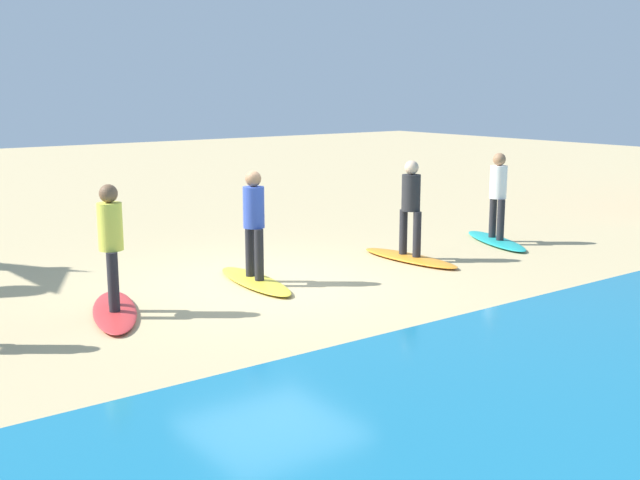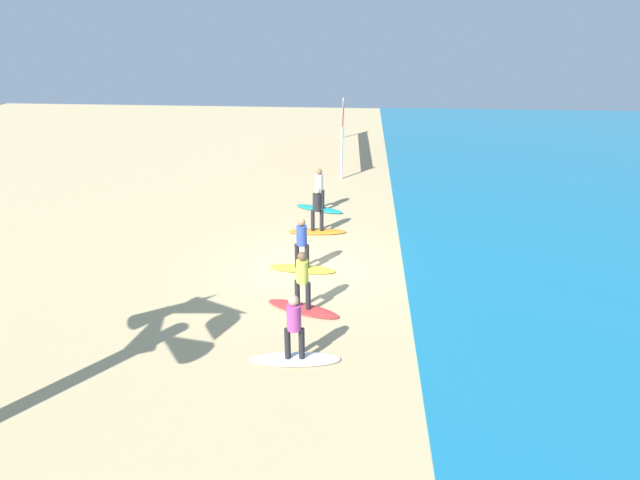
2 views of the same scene
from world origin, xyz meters
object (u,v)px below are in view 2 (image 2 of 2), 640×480
surfer_yellow (302,240)px  surfboard_teal (319,209)px  surfboard_red (303,309)px  surfer_teal (319,186)px  surfboard_yellow (302,269)px  surfer_white (294,323)px  volleyball_net (343,123)px  surfboard_orange (317,232)px  surfboard_white (295,359)px  surfer_red (302,276)px  surfer_orange (317,206)px

surfer_yellow → surfboard_teal: bearing=179.1°
surfer_yellow → surfboard_red: (2.35, 0.29, -0.99)m
surfer_teal → surfboard_yellow: bearing=-0.9°
surfer_teal → surfboard_yellow: surfer_teal is taller
surfer_teal → surfer_white: bearing=1.5°
surfer_teal → volleyball_net: bearing=176.3°
surfer_teal → surfer_white: (9.95, 0.26, 0.00)m
surfboard_orange → surfer_yellow: 3.18m
surfboard_white → surfboard_orange: bearing=86.0°
surfer_yellow → surfer_teal: bearing=179.1°
surfboard_teal → surfer_red: (7.74, 0.20, 0.99)m
surfboard_orange → surfer_orange: 0.99m
surfboard_orange → surfer_yellow: size_ratio=1.28×
surfboard_orange → surfboard_red: bearing=-93.0°
surfer_teal → surfboard_yellow: (5.38, -0.09, -0.99)m
surfer_white → surfer_red: bearing=-178.3°
surfer_teal → volleyball_net: size_ratio=0.18×
surfboard_white → surfboard_teal: bearing=86.5°
surfer_teal → surfboard_white: surfer_teal is taller
surfer_orange → surfer_yellow: same height
surfer_teal → surfboard_orange: (2.37, 0.13, -0.99)m
surfer_orange → surfer_yellow: size_ratio=1.00×
surfer_teal → volleyball_net: volleyball_net is taller
surfboard_teal → surfer_orange: (2.37, 0.13, 0.99)m
surfboard_yellow → surfer_white: surfer_white is taller
surfboard_yellow → surfer_red: (2.35, 0.29, 0.99)m
surfer_white → surfboard_teal: bearing=-178.5°
surfer_orange → surfer_white: bearing=1.0°
surfer_red → surfer_white: bearing=1.7°
surfboard_teal → surfer_teal: (0.00, -0.00, 0.99)m
surfboard_red → surfer_yellow: bearing=116.9°
surfer_orange → surfboard_white: surfer_orange is taller
surfboard_white → surfer_white: bearing=-0.0°
surfboard_yellow → volleyball_net: 14.39m
surfer_teal → surfer_red: same height
surfer_red → surfboard_white: 2.43m
surfboard_yellow → surfer_white: (4.57, 0.35, 0.99)m
surfboard_red → surfer_red: bearing=-77.1°
surfer_yellow → surfer_white: same height
surfer_white → surfboard_white: bearing=0.0°
surfer_white → surfer_yellow: bearing=-175.6°
surfboard_yellow → surfer_red: bearing=-77.2°
volleyball_net → surfer_orange: bearing=-2.3°
surfboard_white → volleyball_net: (-18.83, 0.31, 1.74)m
surfer_teal → surfer_orange: same height
surfer_orange → volleyball_net: (-11.25, 0.45, 0.75)m
surfboard_orange → surfboard_yellow: bearing=-97.8°
volleyball_net → surfer_yellow: bearing=-2.7°
surfboard_yellow → surfboard_white: bearing=-79.7°
surfboard_yellow → surfboard_red: size_ratio=1.00×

